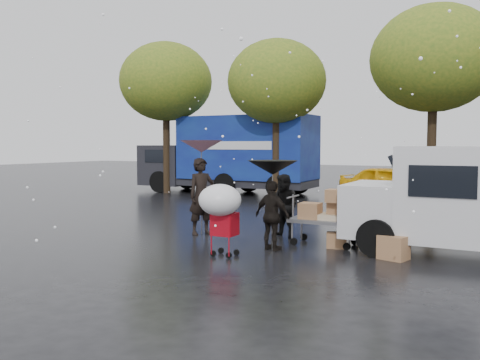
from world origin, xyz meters
The scene contains 14 objects.
ground centered at (0.00, 0.00, 0.00)m, with size 90.00×90.00×0.00m, color black.
person_pink centered at (-1.81, 1.51, 0.95)m, with size 0.69×0.46×1.91m, color black.
person_middle centered at (0.18, 2.06, 0.76)m, with size 0.74×0.58×1.53m, color black.
person_black centered at (0.53, 0.56, 0.74)m, with size 0.87×0.36×1.48m, color black.
umbrella_pink centered at (-1.81, 1.51, 2.19)m, with size 1.06×1.06×2.34m.
umbrella_black centered at (0.53, 0.56, 1.75)m, with size 1.06×1.06×1.90m.
vendor_cart centered at (1.41, 1.61, 0.73)m, with size 1.52×0.80×1.27m.
shopping_cart centered at (-0.10, -0.53, 1.06)m, with size 0.84×0.84×1.46m.
white_van centered at (4.43, 1.90, 1.16)m, with size 4.91×2.18×2.20m.
blue_truck centered at (-6.27, 11.19, 1.76)m, with size 8.30×2.60×3.50m.
box_ground_near centered at (2.96, 0.90, 0.23)m, with size 0.52×0.42×0.47m, color olive.
box_ground_far centered at (1.65, 1.46, 0.16)m, with size 0.42×0.33×0.33m, color olive.
yellow_taxi centered at (1.06, 10.78, 0.71)m, with size 1.68×4.18×1.42m, color yellow.
tree_row centered at (-0.47, 10.00, 5.02)m, with size 21.60×4.40×7.12m.
Camera 1 is at (4.84, -9.15, 2.24)m, focal length 38.00 mm.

